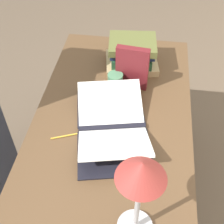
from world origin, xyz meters
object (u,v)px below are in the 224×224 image
at_px(book_stack_tall, 132,54).
at_px(pencil, 70,135).
at_px(reading_lamp, 140,181).
at_px(book_standing_upright, 132,68).
at_px(coffee_mug, 115,82).
at_px(open_book, 112,125).

relative_size(book_stack_tall, pencil, 1.94).
height_order(book_stack_tall, reading_lamp, reading_lamp).
xyz_separation_m(book_standing_upright, coffee_mug, (0.04, -0.08, -0.07)).
distance_m(book_standing_upright, coffee_mug, 0.11).
height_order(book_standing_upright, pencil, book_standing_upright).
bearing_deg(open_book, book_stack_tall, 162.68).
relative_size(reading_lamp, pencil, 2.47).
bearing_deg(book_standing_upright, reading_lamp, 12.85).
bearing_deg(coffee_mug, reading_lamp, 12.81).
distance_m(open_book, book_stack_tall, 0.50).
bearing_deg(book_stack_tall, open_book, -5.18).
relative_size(open_book, pencil, 3.58).
height_order(book_stack_tall, pencil, book_stack_tall).
bearing_deg(book_standing_upright, book_stack_tall, -168.62).
xyz_separation_m(coffee_mug, pencil, (0.34, -0.16, -0.05)).
xyz_separation_m(reading_lamp, pencil, (-0.39, -0.33, -0.31)).
bearing_deg(reading_lamp, coffee_mug, -167.19).
bearing_deg(book_stack_tall, coffee_mug, -17.09).
height_order(book_standing_upright, coffee_mug, book_standing_upright).
distance_m(book_standing_upright, reading_lamp, 0.80).
bearing_deg(pencil, open_book, 109.31).
xyz_separation_m(reading_lamp, coffee_mug, (-0.73, -0.17, -0.26)).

